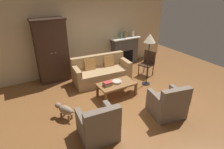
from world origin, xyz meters
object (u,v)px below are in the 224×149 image
Objects in this scene: mantel_vase_jade at (121,35)px; floor_lamp at (150,41)px; side_chair_wooden at (148,62)px; dog at (65,110)px; mantel_vase_bronze at (125,35)px; book_stack at (108,84)px; armchair_near_left at (98,125)px; mantel_vase_cream at (133,34)px; armchair_near_right at (168,104)px; coffee_table at (117,85)px; armoire at (52,51)px; couch at (101,72)px; fruit_bowl at (117,82)px; fireplace at (125,50)px.

floor_lamp is at bearing -96.38° from mantel_vase_jade.
dog is at bearing -164.08° from side_chair_wooden.
book_stack is at bearing -133.41° from mantel_vase_bronze.
armchair_near_left is 1.09m from dog.
mantel_vase_cream reaches higher than armchair_near_right.
coffee_table is at bearing -134.44° from mantel_vase_cream.
mantel_vase_cream is at bearing 45.69° from armchair_near_left.
mantel_vase_cream is 3.85m from armchair_near_right.
armchair_near_right reaches higher than dog.
armchair_near_left is 3.56m from side_chair_wooden.
armchair_near_right is (1.95, -3.42, -0.74)m from armoire.
armchair_near_right is at bearing -111.17° from floor_lamp.
mantel_vase_bronze is at bearing 1.17° from armoire.
mantel_vase_jade reaches higher than side_chair_wooden.
mantel_vase_bronze reaches higher than armchair_near_left.
book_stack is at bearing 123.07° from armchair_near_right.
couch is 1.12m from coffee_table.
mantel_vase_cream is (0.38, 0.00, -0.00)m from mantel_vase_bronze.
armchair_near_right is (-1.38, -3.48, -0.92)m from mantel_vase_cream.
armchair_near_right is at bearing -26.68° from dog.
fruit_bowl reaches higher than dog.
fireplace is at bearing 46.84° from book_stack.
book_stack is 1.59m from armchair_near_left.
mantel_vase_bronze reaches higher than mantel_vase_cream.
side_chair_wooden is at bearing 48.56° from floor_lamp.
mantel_vase_cream is at bearing -2.70° from fireplace.
mantel_vase_cream is 0.13× the size of floor_lamp.
side_chair_wooden is at bearing 15.92° from dog.
dog is at bearing -170.92° from coffee_table.
book_stack is 1.83m from floor_lamp.
book_stack is at bearing -177.55° from fruit_bowl.
fireplace is 1.39× the size of armchair_near_right.
dog is at bearing -144.78° from mantel_vase_bronze.
fruit_bowl is (0.03, 0.03, 0.08)m from coffee_table.
fruit_bowl is (-0.03, -1.08, 0.13)m from couch.
book_stack is 2.15m from side_chair_wooden.
mantel_vase_jade is 0.13× the size of floor_lamp.
armoire is at bearing 81.40° from dog.
floor_lamp reaches higher than fireplace.
mantel_vase_bronze is at bearing 46.59° from book_stack.
mantel_vase_bronze reaches higher than fruit_bowl.
mantel_vase_bronze is 0.26× the size of side_chair_wooden.
armoire is 9.38× the size of mantel_vase_cream.
book_stack is at bearing -175.56° from floor_lamp.
fireplace is 5.55× the size of mantel_vase_jade.
mantel_vase_cream is 0.45× the size of dog.
mantel_vase_bronze is (2.95, 0.06, 0.18)m from armoire.
mantel_vase_cream is at bearing 41.45° from book_stack.
floor_lamp is at bearing -36.09° from armoire.
floor_lamp is at bearing 29.53° from armchair_near_left.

